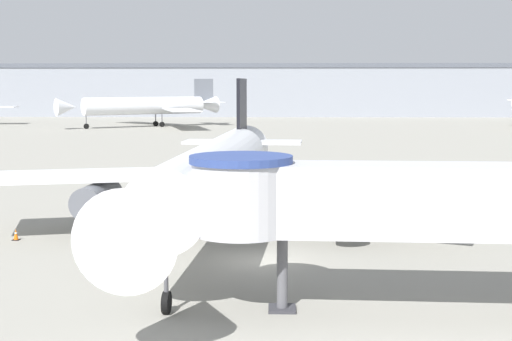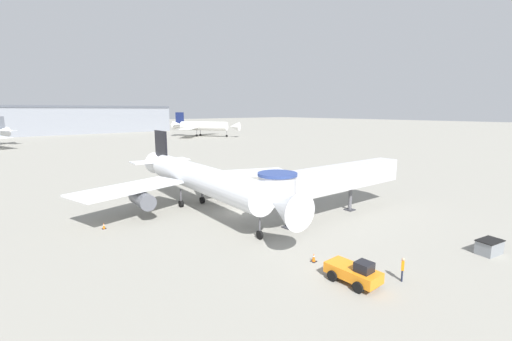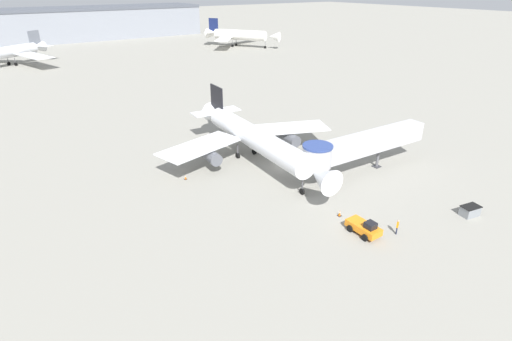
{
  "view_description": "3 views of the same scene",
  "coord_description": "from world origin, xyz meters",
  "px_view_note": "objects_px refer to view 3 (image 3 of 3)",
  "views": [
    {
      "loc": [
        0.81,
        -35.71,
        9.02
      ],
      "look_at": [
        -0.13,
        -2.19,
        4.96
      ],
      "focal_mm": 50.0,
      "sensor_mm": 36.0,
      "label": 1
    },
    {
      "loc": [
        -24.48,
        -32.75,
        12.61
      ],
      "look_at": [
        0.77,
        -2.89,
        5.65
      ],
      "focal_mm": 24.0,
      "sensor_mm": 36.0,
      "label": 2
    },
    {
      "loc": [
        -35.51,
        -43.51,
        25.89
      ],
      "look_at": [
        -8.17,
        -4.41,
        3.23
      ],
      "focal_mm": 28.0,
      "sensor_mm": 36.0,
      "label": 3
    }
  ],
  "objects_px": {
    "service_container_gray": "(470,211)",
    "traffic_cone_port_wing": "(185,177)",
    "background_jet_gray_tail": "(3,53)",
    "jet_bridge": "(359,145)",
    "main_airplane": "(253,137)",
    "pushback_tug_orange": "(364,227)",
    "ground_crew_marshaller": "(397,226)",
    "background_jet_navy_tail": "(239,35)",
    "traffic_cone_near_nose": "(340,213)"
  },
  "relations": [
    {
      "from": "ground_crew_marshaller",
      "to": "traffic_cone_port_wing",
      "type": "bearing_deg",
      "value": -89.7
    },
    {
      "from": "jet_bridge",
      "to": "background_jet_gray_tail",
      "type": "distance_m",
      "value": 128.33
    },
    {
      "from": "main_airplane",
      "to": "pushback_tug_orange",
      "type": "xyz_separation_m",
      "value": [
        -1.27,
        -23.85,
        -3.15
      ]
    },
    {
      "from": "jet_bridge",
      "to": "background_jet_navy_tail",
      "type": "distance_m",
      "value": 129.42
    },
    {
      "from": "jet_bridge",
      "to": "background_jet_navy_tail",
      "type": "xyz_separation_m",
      "value": [
        54.82,
        117.24,
        0.43
      ]
    },
    {
      "from": "main_airplane",
      "to": "traffic_cone_near_nose",
      "type": "relative_size",
      "value": 45.78
    },
    {
      "from": "service_container_gray",
      "to": "traffic_cone_port_wing",
      "type": "height_order",
      "value": "service_container_gray"
    },
    {
      "from": "traffic_cone_near_nose",
      "to": "background_jet_navy_tail",
      "type": "bearing_deg",
      "value": 62.26
    },
    {
      "from": "service_container_gray",
      "to": "background_jet_gray_tail",
      "type": "bearing_deg",
      "value": 104.5
    },
    {
      "from": "background_jet_navy_tail",
      "to": "jet_bridge",
      "type": "bearing_deg",
      "value": -146.71
    },
    {
      "from": "jet_bridge",
      "to": "traffic_cone_port_wing",
      "type": "height_order",
      "value": "jet_bridge"
    },
    {
      "from": "ground_crew_marshaller",
      "to": "main_airplane",
      "type": "bearing_deg",
      "value": -113.0
    },
    {
      "from": "main_airplane",
      "to": "background_jet_gray_tail",
      "type": "distance_m",
      "value": 113.86
    },
    {
      "from": "traffic_cone_port_wing",
      "to": "background_jet_gray_tail",
      "type": "relative_size",
      "value": 0.02
    },
    {
      "from": "main_airplane",
      "to": "traffic_cone_near_nose",
      "type": "bearing_deg",
      "value": -88.09
    },
    {
      "from": "pushback_tug_orange",
      "to": "service_container_gray",
      "type": "height_order",
      "value": "pushback_tug_orange"
    },
    {
      "from": "service_container_gray",
      "to": "ground_crew_marshaller",
      "type": "xyz_separation_m",
      "value": [
        -10.62,
        2.58,
        0.41
      ]
    },
    {
      "from": "service_container_gray",
      "to": "ground_crew_marshaller",
      "type": "relative_size",
      "value": 1.39
    },
    {
      "from": "jet_bridge",
      "to": "pushback_tug_orange",
      "type": "height_order",
      "value": "jet_bridge"
    },
    {
      "from": "service_container_gray",
      "to": "ground_crew_marshaller",
      "type": "bearing_deg",
      "value": 166.34
    },
    {
      "from": "main_airplane",
      "to": "pushback_tug_orange",
      "type": "height_order",
      "value": "main_airplane"
    },
    {
      "from": "main_airplane",
      "to": "jet_bridge",
      "type": "relative_size",
      "value": 1.51
    },
    {
      "from": "ground_crew_marshaller",
      "to": "background_jet_gray_tail",
      "type": "height_order",
      "value": "background_jet_gray_tail"
    },
    {
      "from": "jet_bridge",
      "to": "traffic_cone_port_wing",
      "type": "bearing_deg",
      "value": 151.72
    },
    {
      "from": "pushback_tug_orange",
      "to": "service_container_gray",
      "type": "xyz_separation_m",
      "value": [
        13.64,
        -4.72,
        -0.21
      ]
    },
    {
      "from": "main_airplane",
      "to": "traffic_cone_port_wing",
      "type": "bearing_deg",
      "value": -177.33
    },
    {
      "from": "jet_bridge",
      "to": "service_container_gray",
      "type": "bearing_deg",
      "value": -78.61
    },
    {
      "from": "background_jet_gray_tail",
      "to": "pushback_tug_orange",
      "type": "bearing_deg",
      "value": -23.92
    },
    {
      "from": "background_jet_gray_tail",
      "to": "background_jet_navy_tail",
      "type": "relative_size",
      "value": 1.09
    },
    {
      "from": "traffic_cone_port_wing",
      "to": "background_jet_gray_tail",
      "type": "height_order",
      "value": "background_jet_gray_tail"
    },
    {
      "from": "main_airplane",
      "to": "service_container_gray",
      "type": "bearing_deg",
      "value": -62.57
    },
    {
      "from": "main_airplane",
      "to": "ground_crew_marshaller",
      "type": "height_order",
      "value": "main_airplane"
    },
    {
      "from": "main_airplane",
      "to": "traffic_cone_near_nose",
      "type": "height_order",
      "value": "main_airplane"
    },
    {
      "from": "main_airplane",
      "to": "traffic_cone_near_nose",
      "type": "xyz_separation_m",
      "value": [
        -0.72,
        -19.57,
        -3.65
      ]
    },
    {
      "from": "main_airplane",
      "to": "ground_crew_marshaller",
      "type": "relative_size",
      "value": 18.62
    },
    {
      "from": "pushback_tug_orange",
      "to": "traffic_cone_near_nose",
      "type": "bearing_deg",
      "value": 82.67
    },
    {
      "from": "traffic_cone_port_wing",
      "to": "ground_crew_marshaller",
      "type": "bearing_deg",
      "value": -62.84
    },
    {
      "from": "pushback_tug_orange",
      "to": "background_jet_gray_tail",
      "type": "bearing_deg",
      "value": 99.45
    },
    {
      "from": "ground_crew_marshaller",
      "to": "background_jet_navy_tail",
      "type": "height_order",
      "value": "background_jet_navy_tail"
    },
    {
      "from": "jet_bridge",
      "to": "traffic_cone_port_wing",
      "type": "distance_m",
      "value": 25.41
    },
    {
      "from": "pushback_tug_orange",
      "to": "traffic_cone_port_wing",
      "type": "relative_size",
      "value": 6.03
    },
    {
      "from": "traffic_cone_port_wing",
      "to": "ground_crew_marshaller",
      "type": "xyz_separation_m",
      "value": [
        13.47,
        -26.26,
        0.74
      ]
    },
    {
      "from": "main_airplane",
      "to": "background_jet_gray_tail",
      "type": "xyz_separation_m",
      "value": [
        -23.8,
        111.34,
        0.49
      ]
    },
    {
      "from": "traffic_cone_port_wing",
      "to": "background_jet_navy_tail",
      "type": "height_order",
      "value": "background_jet_navy_tail"
    },
    {
      "from": "main_airplane",
      "to": "service_container_gray",
      "type": "distance_m",
      "value": 31.31
    },
    {
      "from": "service_container_gray",
      "to": "traffic_cone_port_wing",
      "type": "xyz_separation_m",
      "value": [
        -24.09,
        28.84,
        -0.33
      ]
    },
    {
      "from": "main_airplane",
      "to": "service_container_gray",
      "type": "relative_size",
      "value": 13.45
    },
    {
      "from": "service_container_gray",
      "to": "background_jet_gray_tail",
      "type": "xyz_separation_m",
      "value": [
        -36.17,
        139.91,
        3.85
      ]
    },
    {
      "from": "traffic_cone_near_nose",
      "to": "background_jet_navy_tail",
      "type": "relative_size",
      "value": 0.02
    },
    {
      "from": "service_container_gray",
      "to": "traffic_cone_port_wing",
      "type": "bearing_deg",
      "value": 129.87
    }
  ]
}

